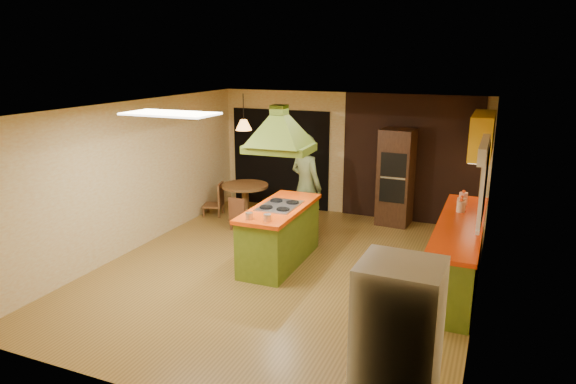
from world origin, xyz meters
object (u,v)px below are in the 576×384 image
at_px(refrigerator, 397,353).
at_px(dining_table, 245,195).
at_px(kitchen_island, 280,234).
at_px(man, 306,186).
at_px(canister_large, 463,199).
at_px(wall_oven, 396,177).

distance_m(refrigerator, dining_table, 6.43).
xyz_separation_m(kitchen_island, man, (-0.05, 1.28, 0.47)).
bearing_deg(kitchen_island, refrigerator, -53.05).
bearing_deg(dining_table, refrigerator, -51.23).
relative_size(refrigerator, canister_large, 8.33).
relative_size(dining_table, canister_large, 4.79).
relative_size(wall_oven, dining_table, 2.00).
xyz_separation_m(dining_table, canister_large, (4.19, -0.58, 0.53)).
relative_size(kitchen_island, dining_table, 2.02).
distance_m(man, wall_oven, 1.91).
bearing_deg(refrigerator, kitchen_island, 129.13).
bearing_deg(man, dining_table, 4.45).
bearing_deg(refrigerator, dining_table, 130.13).
bearing_deg(kitchen_island, dining_table, 129.61).
height_order(refrigerator, canister_large, refrigerator).
bearing_deg(canister_large, wall_oven, 133.79).
bearing_deg(dining_table, kitchen_island, -49.57).
bearing_deg(refrigerator, man, 120.73).
bearing_deg(dining_table, canister_large, -7.84).
height_order(man, refrigerator, man).
xyz_separation_m(man, dining_table, (-1.51, 0.55, -0.45)).
xyz_separation_m(kitchen_island, wall_oven, (1.28, 2.66, 0.46)).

